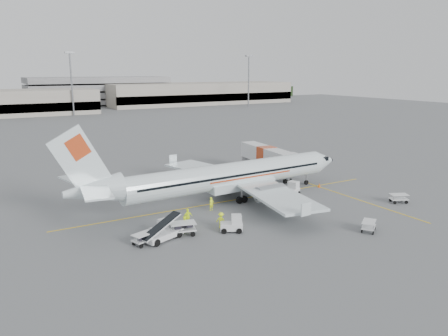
{
  "coord_description": "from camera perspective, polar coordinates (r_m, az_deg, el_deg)",
  "views": [
    {
      "loc": [
        -27.41,
        -45.1,
        16.08
      ],
      "look_at": [
        0.0,
        2.0,
        3.8
      ],
      "focal_mm": 35.0,
      "sensor_mm": 36.0,
      "label": 1
    }
  ],
  "objects": [
    {
      "name": "terminal_east",
      "position": [
        213.89,
        -3.1,
        9.71
      ],
      "size": [
        90.0,
        26.0,
        10.0
      ],
      "primitive_type": null,
      "color": "gray",
      "rests_on": "ground"
    },
    {
      "name": "cone_port",
      "position": [
        71.06,
        -1.0,
        -0.1
      ],
      "size": [
        0.41,
        0.41,
        0.67
      ],
      "primitive_type": "cone",
      "color": "#FB5807",
      "rests_on": "ground"
    },
    {
      "name": "crew_a",
      "position": [
        51.15,
        -1.66,
        -4.69
      ],
      "size": [
        0.65,
        0.5,
        1.6
      ],
      "primitive_type": "imported",
      "rotation": [
        0.0,
        0.0,
        0.22
      ],
      "color": "#D5EF16",
      "rests_on": "ground"
    },
    {
      "name": "tug_aft",
      "position": [
        44.14,
        -8.37,
        -7.74
      ],
      "size": [
        2.17,
        1.49,
        1.54
      ],
      "primitive_type": null,
      "rotation": [
        0.0,
        0.0,
        0.19
      ],
      "color": "silver",
      "rests_on": "ground"
    },
    {
      "name": "mast_east",
      "position": [
        195.36,
        3.23,
        11.19
      ],
      "size": [
        3.2,
        1.2,
        22.0
      ],
      "primitive_type": null,
      "color": "slate",
      "rests_on": "ground"
    },
    {
      "name": "tug_fore",
      "position": [
        57.51,
        8.8,
        -2.74
      ],
      "size": [
        2.71,
        2.18,
        1.83
      ],
      "primitive_type": null,
      "rotation": [
        0.0,
        0.0,
        0.4
      ],
      "color": "silver",
      "rests_on": "ground"
    },
    {
      "name": "crew_d",
      "position": [
        46.61,
        -4.74,
        -6.37
      ],
      "size": [
        1.05,
        0.45,
        1.78
      ],
      "primitive_type": "imported",
      "rotation": [
        0.0,
        0.0,
        3.16
      ],
      "color": "#D5EF16",
      "rests_on": "ground"
    },
    {
      "name": "jet_bridge",
      "position": [
        68.54,
        5.56,
        0.95
      ],
      "size": [
        4.56,
        16.96,
        4.4
      ],
      "primitive_type": null,
      "rotation": [
        0.0,
        0.0,
        -0.09
      ],
      "color": "silver",
      "rests_on": "ground"
    },
    {
      "name": "ground",
      "position": [
        55.17,
        1.05,
        -4.25
      ],
      "size": [
        360.0,
        360.0,
        0.0
      ],
      "primitive_type": "plane",
      "color": "#56595B"
    },
    {
      "name": "aircraft",
      "position": [
        54.64,
        1.02,
        1.27
      ],
      "size": [
        39.43,
        31.57,
        10.51
      ],
      "primitive_type": null,
      "rotation": [
        0.0,
        0.0,
        0.05
      ],
      "color": "white",
      "rests_on": "ground"
    },
    {
      "name": "crew_c",
      "position": [
        45.54,
        -0.38,
        -6.84
      ],
      "size": [
        1.18,
        1.26,
        1.7
      ],
      "primitive_type": "imported",
      "rotation": [
        0.0,
        0.0,
        2.23
      ],
      "color": "#D5EF16",
      "rests_on": "ground"
    },
    {
      "name": "cone_stbd",
      "position": [
        45.37,
        1.66,
        -7.69
      ],
      "size": [
        0.34,
        0.34,
        0.55
      ],
      "primitive_type": "cone",
      "color": "#FB5807",
      "rests_on": "ground"
    },
    {
      "name": "crew_b",
      "position": [
        44.67,
        -5.08,
        -7.31
      ],
      "size": [
        1.03,
        1.01,
        1.67
      ],
      "primitive_type": "imported",
      "rotation": [
        0.0,
        0.0,
        -0.7
      ],
      "color": "#D5EF16",
      "rests_on": "ground"
    },
    {
      "name": "mast_center",
      "position": [
        166.37,
        -19.27,
        10.26
      ],
      "size": [
        3.2,
        1.2,
        22.0
      ],
      "primitive_type": null,
      "color": "slate",
      "rests_on": "ground"
    },
    {
      "name": "stripe_lead",
      "position": [
        55.17,
        1.05,
        -4.24
      ],
      "size": [
        44.0,
        0.2,
        0.01
      ],
      "primitive_type": "cube",
      "color": "yellow",
      "rests_on": "ground"
    },
    {
      "name": "stripe_cross",
      "position": [
        57.88,
        17.26,
        -4.02
      ],
      "size": [
        0.2,
        20.0,
        0.01
      ],
      "primitive_type": "cube",
      "color": "yellow",
      "rests_on": "ground"
    },
    {
      "name": "cart_loaded_a",
      "position": [
        43.92,
        -5.41,
        -7.91
      ],
      "size": [
        2.84,
        2.1,
        1.33
      ],
      "primitive_type": null,
      "rotation": [
        0.0,
        0.0,
        -0.26
      ],
      "color": "silver",
      "rests_on": "ground"
    },
    {
      "name": "parking_garage",
      "position": [
        211.89,
        -16.08,
        9.76
      ],
      "size": [
        62.0,
        24.0,
        14.0
      ],
      "primitive_type": null,
      "color": "slate",
      "rests_on": "ground"
    },
    {
      "name": "cart_loaded_b",
      "position": [
        42.26,
        -10.46,
        -9.09
      ],
      "size": [
        2.4,
        1.86,
        1.1
      ],
      "primitive_type": null,
      "rotation": [
        0.0,
        0.0,
        0.33
      ],
      "color": "silver",
      "rests_on": "ground"
    },
    {
      "name": "tug_mid",
      "position": [
        44.61,
        0.98,
        -7.25
      ],
      "size": [
        2.58,
        2.21,
        1.73
      ],
      "primitive_type": null,
      "rotation": [
        0.0,
        0.0,
        -0.51
      ],
      "color": "silver",
      "rests_on": "ground"
    },
    {
      "name": "belt_loader",
      "position": [
        42.72,
        -8.05,
        -7.45
      ],
      "size": [
        5.74,
        3.72,
        2.91
      ],
      "primitive_type": null,
      "rotation": [
        0.0,
        0.0,
        0.35
      ],
      "color": "silver",
      "rests_on": "ground"
    },
    {
      "name": "cart_empty_a",
      "position": [
        47.11,
        18.38,
        -7.23
      ],
      "size": [
        2.43,
        2.21,
        1.09
      ],
      "primitive_type": null,
      "rotation": [
        0.0,
        0.0,
        0.61
      ],
      "color": "silver",
      "rests_on": "ground"
    },
    {
      "name": "treeline",
      "position": [
        222.19,
        -23.31,
        8.3
      ],
      "size": [
        300.0,
        3.0,
        6.0
      ],
      "primitive_type": null,
      "color": "black",
      "rests_on": "ground"
    },
    {
      "name": "cone_nose",
      "position": [
        62.58,
        12.33,
        -2.2
      ],
      "size": [
        0.38,
        0.38,
        0.62
      ],
      "primitive_type": "cone",
      "color": "#FB5807",
      "rests_on": "ground"
    },
    {
      "name": "cart_empty_b",
      "position": [
        58.23,
        21.86,
        -3.7
      ],
      "size": [
        2.45,
        2.01,
        1.11
      ],
      "primitive_type": null,
      "rotation": [
        0.0,
        0.0,
        -0.42
      ],
      "color": "silver",
      "rests_on": "ground"
    }
  ]
}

